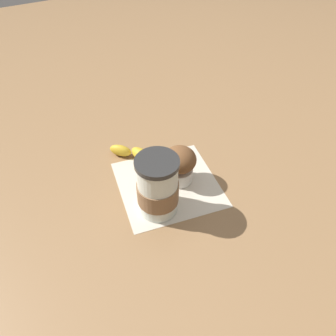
% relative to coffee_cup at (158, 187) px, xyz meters
% --- Properties ---
extents(ground_plane, '(3.00, 3.00, 0.00)m').
position_rel_coffee_cup_xyz_m(ground_plane, '(0.05, -0.05, -0.07)').
color(ground_plane, '#936D47').
extents(paper_napkin, '(0.26, 0.26, 0.00)m').
position_rel_coffee_cup_xyz_m(paper_napkin, '(0.05, -0.05, -0.07)').
color(paper_napkin, beige).
rests_on(paper_napkin, ground_plane).
extents(coffee_cup, '(0.09, 0.09, 0.14)m').
position_rel_coffee_cup_xyz_m(coffee_cup, '(0.00, 0.00, 0.00)').
color(coffee_cup, silver).
rests_on(coffee_cup, paper_napkin).
extents(muffin, '(0.08, 0.08, 0.09)m').
position_rel_coffee_cup_xyz_m(muffin, '(0.06, -0.08, -0.02)').
color(muffin, white).
rests_on(muffin, paper_napkin).
extents(banana, '(0.16, 0.10, 0.03)m').
position_rel_coffee_cup_xyz_m(banana, '(0.16, -0.03, -0.05)').
color(banana, gold).
rests_on(banana, paper_napkin).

